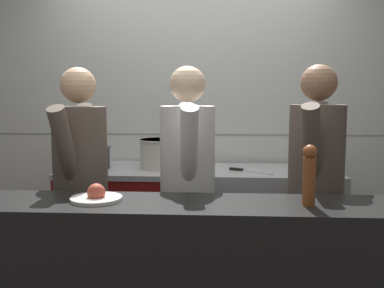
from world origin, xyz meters
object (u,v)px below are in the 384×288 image
object	(u,v)px
sauce_pot	(160,153)
plated_dish_main	(96,196)
pepper_mill	(309,174)
chef_head_cook	(81,185)
oven_range	(128,224)
stock_pot	(91,157)
chefs_knife	(247,171)
chef_sous	(188,186)
chef_line	(316,185)

from	to	relation	value
sauce_pot	plated_dish_main	distance (m)	1.25
pepper_mill	chef_head_cook	xyz separation A→B (m)	(-1.30, 0.58, -0.19)
oven_range	plated_dish_main	bearing A→B (deg)	-85.06
oven_range	sauce_pot	world-z (taller)	sauce_pot
sauce_pot	pepper_mill	bearing A→B (deg)	-54.97
stock_pot	chefs_knife	world-z (taller)	stock_pot
chef_sous	pepper_mill	bearing A→B (deg)	-49.46
pepper_mill	chef_sous	size ratio (longest dim) A/B	0.18
stock_pot	sauce_pot	bearing A→B (deg)	3.71
plated_dish_main	pepper_mill	size ratio (longest dim) A/B	0.88
chef_sous	chefs_knife	bearing A→B (deg)	50.59
chefs_knife	plated_dish_main	world-z (taller)	plated_dish_main
sauce_pot	plated_dish_main	world-z (taller)	sauce_pot
sauce_pot	chef_line	size ratio (longest dim) A/B	0.19
stock_pot	pepper_mill	bearing A→B (deg)	-41.05
oven_range	chefs_knife	xyz separation A→B (m)	(0.93, -0.09, 0.46)
plated_dish_main	sauce_pot	bearing A→B (deg)	82.82
sauce_pot	stock_pot	bearing A→B (deg)	-176.29
sauce_pot	chef_sous	xyz separation A→B (m)	(0.27, -0.69, -0.11)
chefs_knife	chef_sous	world-z (taller)	chef_sous
chef_line	plated_dish_main	bearing A→B (deg)	-134.17
plated_dish_main	chef_line	bearing A→B (deg)	26.44
stock_pot	sauce_pot	size ratio (longest dim) A/B	0.92
pepper_mill	chef_sous	distance (m)	0.88
sauce_pot	chef_line	xyz separation A→B (m)	(1.06, -0.64, -0.11)
chef_head_cook	chef_line	xyz separation A→B (m)	(1.47, 0.06, 0.01)
chef_line	chefs_knife	bearing A→B (deg)	144.11
oven_range	plated_dish_main	size ratio (longest dim) A/B	3.76
plated_dish_main	chef_head_cook	xyz separation A→B (m)	(-0.25, 0.55, -0.06)
stock_pot	chef_sous	bearing A→B (deg)	-39.43
plated_dish_main	chef_line	distance (m)	1.36
chefs_knife	plated_dish_main	bearing A→B (deg)	-125.11
plated_dish_main	chefs_knife	bearing A→B (deg)	54.89
chefs_knife	plated_dish_main	xyz separation A→B (m)	(-0.83, -1.17, 0.07)
stock_pot	sauce_pot	world-z (taller)	sauce_pot
oven_range	chef_sous	distance (m)	1.00
oven_range	chef_head_cook	xyz separation A→B (m)	(-0.14, -0.71, 0.46)
plated_dish_main	chef_head_cook	distance (m)	0.61
pepper_mill	stock_pot	bearing A→B (deg)	138.95
oven_range	chef_line	size ratio (longest dim) A/B	0.59
sauce_pot	oven_range	bearing A→B (deg)	176.24
plated_dish_main	pepper_mill	world-z (taller)	pepper_mill
chef_head_cook	chef_sous	world-z (taller)	chef_sous
sauce_pot	chefs_knife	xyz separation A→B (m)	(0.67, -0.07, -0.12)
chefs_knife	pepper_mill	bearing A→B (deg)	-79.44
oven_range	chef_sous	xyz separation A→B (m)	(0.53, -0.71, 0.47)
oven_range	chef_head_cook	size ratio (longest dim) A/B	0.59
oven_range	pepper_mill	world-z (taller)	pepper_mill
oven_range	sauce_pot	bearing A→B (deg)	-3.76
oven_range	chefs_knife	distance (m)	1.04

